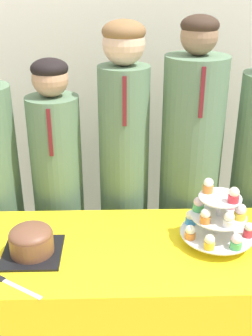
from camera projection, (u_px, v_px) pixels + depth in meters
The scene contains 8 objects.
wall_back at pixel (117, 49), 2.37m from camera, with size 9.00×0.06×2.70m.
table at pixel (121, 317), 1.84m from camera, with size 1.39×0.59×0.74m.
round_cake at pixel (31, 241), 1.62m from camera, with size 0.23×0.23×0.12m.
cake_knife at pixel (5, 281), 1.50m from camera, with size 0.22×0.15×0.01m.
cupcake_stand at pixel (218, 217), 1.68m from camera, with size 0.30×0.30×0.27m.
student_1 at pixel (59, 203), 2.15m from camera, with size 0.25×0.25×1.40m.
student_2 at pixel (124, 184), 2.11m from camera, with size 0.24×0.25×1.56m.
student_3 at pixel (189, 188), 2.13m from camera, with size 0.29×0.30×1.58m.
Camera 1 is at (-0.02, -1.11, 1.73)m, focal length 45.00 mm.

